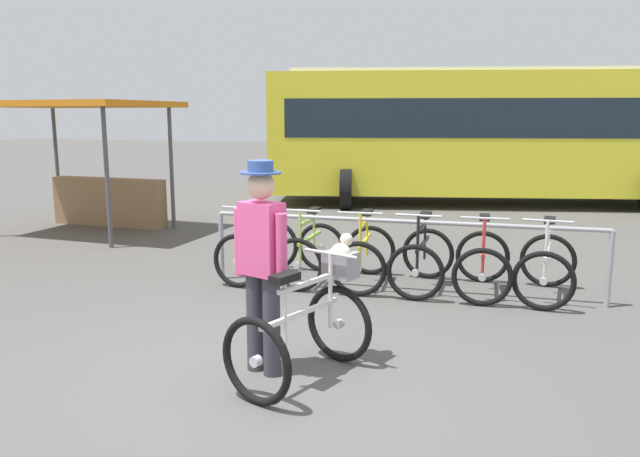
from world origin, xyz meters
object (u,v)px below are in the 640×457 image
(racked_bike_teal, at_px, (258,249))
(racked_bike_red, at_px, (483,263))
(racked_bike_lime, at_px, (310,253))
(featured_bicycle, at_px, (311,318))
(racked_bike_black, at_px, (422,259))
(person_with_featured_bike, at_px, (262,259))
(market_stall, at_px, (91,153))
(bus_distant, at_px, (488,129))
(racked_bike_white, at_px, (546,267))
(racked_bike_yellow, at_px, (365,256))

(racked_bike_teal, height_order, racked_bike_red, same)
(racked_bike_lime, xyz_separation_m, featured_bicycle, (0.98, -2.70, 0.12))
(racked_bike_lime, height_order, racked_bike_black, same)
(person_with_featured_bike, bearing_deg, racked_bike_lime, 102.08)
(market_stall, bearing_deg, racked_bike_teal, -27.06)
(bus_distant, bearing_deg, person_with_featured_bike, -95.30)
(racked_bike_red, relative_size, market_stall, 0.37)
(racked_bike_lime, height_order, racked_bike_red, same)
(person_with_featured_bike, relative_size, market_stall, 0.55)
(racked_bike_teal, bearing_deg, bus_distant, 73.97)
(bus_distant, bearing_deg, market_stall, -138.54)
(racked_bike_white, bearing_deg, person_with_featured_bike, -126.95)
(racked_bike_yellow, bearing_deg, racked_bike_teal, -176.52)
(racked_bike_lime, xyz_separation_m, person_with_featured_bike, (0.59, -2.76, 0.58))
(featured_bicycle, bearing_deg, racked_bike_red, 68.46)
(racked_bike_white, relative_size, featured_bicycle, 0.91)
(racked_bike_black, bearing_deg, bus_distant, 88.67)
(racked_bike_black, distance_m, featured_bicycle, 2.82)
(racked_bike_lime, height_order, racked_bike_white, same)
(racked_bike_red, relative_size, bus_distant, 0.11)
(racked_bike_lime, distance_m, racked_bike_white, 2.80)
(racked_bike_yellow, xyz_separation_m, racked_bike_red, (1.40, 0.08, -0.00))
(racked_bike_yellow, relative_size, racked_bike_black, 1.05)
(racked_bike_yellow, relative_size, racked_bike_white, 1.04)
(racked_bike_white, height_order, person_with_featured_bike, person_with_featured_bike)
(racked_bike_black, distance_m, bus_distant, 7.92)
(racked_bike_teal, relative_size, racked_bike_lime, 1.02)
(featured_bicycle, xyz_separation_m, bus_distant, (0.60, 10.59, 1.25))
(racked_bike_lime, xyz_separation_m, racked_bike_white, (2.79, 0.17, 0.00))
(racked_bike_yellow, height_order, featured_bicycle, featured_bicycle)
(market_stall, bearing_deg, racked_bike_black, -17.84)
(racked_bike_teal, distance_m, racked_bike_red, 2.80)
(racked_bike_yellow, relative_size, person_with_featured_bike, 0.69)
(featured_bicycle, xyz_separation_m, market_stall, (-5.92, 4.83, 0.91))
(bus_distant, bearing_deg, featured_bicycle, -93.24)
(racked_bike_white, bearing_deg, market_stall, 165.82)
(racked_bike_white, height_order, bus_distant, bus_distant)
(featured_bicycle, height_order, market_stall, market_stall)
(racked_bike_red, distance_m, featured_bicycle, 3.05)
(racked_bike_yellow, distance_m, racked_bike_white, 2.10)
(racked_bike_teal, bearing_deg, racked_bike_white, 3.48)
(racked_bike_red, relative_size, featured_bicycle, 0.92)
(racked_bike_teal, height_order, featured_bicycle, featured_bicycle)
(racked_bike_yellow, height_order, market_stall, market_stall)
(featured_bicycle, relative_size, market_stall, 0.40)
(racked_bike_white, distance_m, market_stall, 8.05)
(racked_bike_black, distance_m, racked_bike_red, 0.70)
(racked_bike_yellow, xyz_separation_m, bus_distant, (0.88, 7.84, 1.37))
(racked_bike_lime, bearing_deg, featured_bicycle, -70.11)
(person_with_featured_bike, distance_m, market_stall, 7.40)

